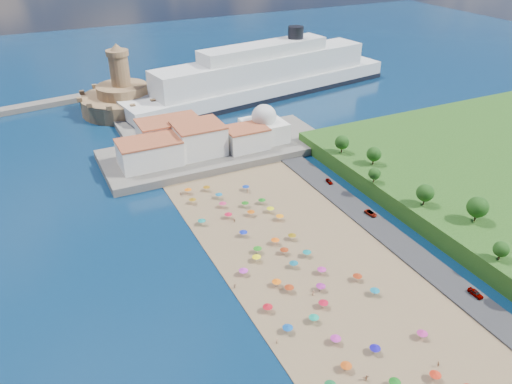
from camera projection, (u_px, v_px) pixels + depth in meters
ground at (282, 259)px, 139.24m from camera, size 700.00×700.00×0.00m
terrace at (217, 150)px, 199.49m from camera, size 90.00×36.00×3.00m
jetty at (140, 130)px, 218.65m from camera, size 18.00×70.00×2.40m
waterfront_buildings at (184, 141)px, 191.88m from camera, size 57.00×29.00×11.00m
domed_building at (264, 126)px, 201.89m from camera, size 16.00×16.00×15.00m
fortress at (123, 98)px, 239.45m from camera, size 40.00×40.00×32.40m
cruise_ship at (264, 78)px, 257.85m from camera, size 153.99×45.84×33.29m
beach_parasols at (299, 278)px, 128.98m from camera, size 31.00×113.83×2.20m
beachgoers at (275, 269)px, 133.73m from camera, size 29.71×102.34×1.89m
parked_cars at (390, 228)px, 150.73m from camera, size 2.50×70.30×1.42m
hillside_trees at (440, 201)px, 147.56m from camera, size 16.59×105.67×7.89m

